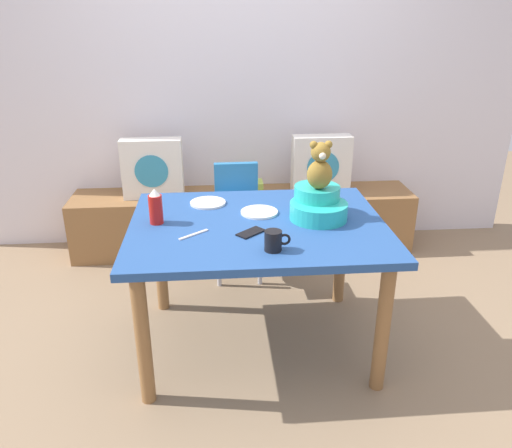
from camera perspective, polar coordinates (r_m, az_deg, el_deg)
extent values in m
plane|color=#8C7256|center=(2.93, 0.17, -13.32)|extent=(8.00, 8.00, 0.00)
cube|color=silver|center=(3.91, -1.81, 16.56)|extent=(4.40, 0.10, 2.60)
cube|color=olive|center=(3.91, -1.40, 0.34)|extent=(2.60, 0.44, 0.46)
cube|color=white|center=(3.77, -11.74, 6.22)|extent=(0.44, 0.14, 0.44)
cylinder|color=teal|center=(3.70, -11.86, 5.90)|extent=(0.24, 0.01, 0.24)
cube|color=white|center=(3.82, 7.45, 6.75)|extent=(0.44, 0.14, 0.44)
cylinder|color=teal|center=(3.75, 7.67, 6.43)|extent=(0.24, 0.01, 0.24)
cube|color=#A7C44B|center=(3.82, -0.74, 4.21)|extent=(0.20, 0.14, 0.09)
cube|color=#264C8C|center=(2.57, 0.18, -0.25)|extent=(1.31, 1.01, 0.04)
cylinder|color=olive|center=(2.41, -12.78, -12.75)|extent=(0.07, 0.07, 0.70)
cylinder|color=olive|center=(2.50, 14.29, -11.41)|extent=(0.07, 0.07, 0.70)
cylinder|color=olive|center=(3.11, -10.91, -3.86)|extent=(0.07, 0.07, 0.70)
cylinder|color=olive|center=(3.19, 9.69, -3.12)|extent=(0.07, 0.07, 0.70)
cylinder|color=#2672B2|center=(3.39, -2.10, 1.77)|extent=(0.34, 0.34, 0.10)
cube|color=#2672B2|center=(3.47, -2.30, 5.07)|extent=(0.30, 0.06, 0.24)
cube|color=white|center=(3.20, -1.89, 1.71)|extent=(0.30, 0.21, 0.02)
cylinder|color=silver|center=(3.37, -4.29, -3.60)|extent=(0.03, 0.03, 0.46)
cylinder|color=silver|center=(3.38, 0.46, -3.44)|extent=(0.03, 0.03, 0.46)
cylinder|color=silver|center=(3.62, -4.36, -1.64)|extent=(0.03, 0.03, 0.46)
cylinder|color=silver|center=(3.63, 0.06, -1.49)|extent=(0.03, 0.03, 0.46)
cylinder|color=#25B4A9|center=(2.61, 7.15, 1.50)|extent=(0.30, 0.30, 0.09)
cylinder|color=#25B4A9|center=(2.64, 6.98, 3.59)|extent=(0.24, 0.24, 0.07)
ellipsoid|color=olive|center=(2.57, 7.27, 5.62)|extent=(0.13, 0.11, 0.15)
sphere|color=olive|center=(2.54, 7.40, 8.15)|extent=(0.10, 0.10, 0.10)
sphere|color=beige|center=(2.50, 7.59, 7.74)|extent=(0.04, 0.04, 0.04)
sphere|color=olive|center=(2.52, 6.60, 8.97)|extent=(0.04, 0.04, 0.04)
sphere|color=olive|center=(2.53, 8.29, 8.97)|extent=(0.04, 0.04, 0.04)
cylinder|color=red|center=(2.58, -11.37, 1.64)|extent=(0.07, 0.07, 0.15)
cone|color=white|center=(2.55, -11.53, 3.58)|extent=(0.06, 0.06, 0.03)
cylinder|color=black|center=(2.24, 1.97, -1.93)|extent=(0.08, 0.08, 0.09)
torus|color=black|center=(2.25, 3.29, -1.77)|extent=(0.06, 0.01, 0.06)
cylinder|color=white|center=(2.83, -5.52, 2.43)|extent=(0.20, 0.20, 0.01)
cylinder|color=white|center=(2.68, 0.38, 1.37)|extent=(0.20, 0.20, 0.01)
cube|color=black|center=(2.43, -0.60, -0.98)|extent=(0.15, 0.15, 0.01)
cube|color=silver|center=(2.43, -7.13, -1.20)|extent=(0.14, 0.12, 0.01)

